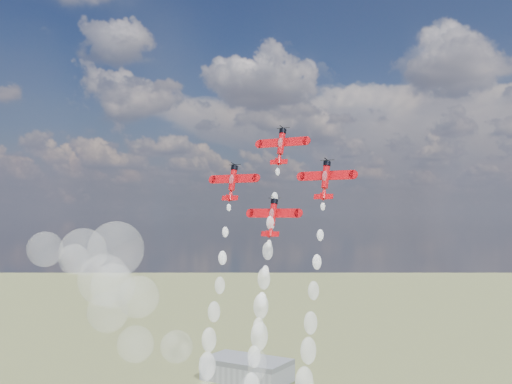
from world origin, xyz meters
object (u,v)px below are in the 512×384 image
at_px(hangar, 247,369).
at_px(plane_slot, 273,216).
at_px(plane_left, 232,182).
at_px(plane_right, 325,179).
at_px(plane_lead, 281,145).

height_order(hangar, plane_slot, plane_slot).
bearing_deg(hangar, plane_left, -59.25).
bearing_deg(plane_right, plane_lead, 170.45).
relative_size(plane_left, plane_slot, 1.00).
bearing_deg(plane_right, plane_slot, -170.45).
height_order(plane_lead, plane_right, plane_lead).
distance_m(hangar, plane_slot, 235.81).
relative_size(hangar, plane_left, 3.73).
height_order(plane_right, plane_slot, plane_right).
height_order(hangar, plane_left, plane_left).
height_order(plane_lead, plane_left, plane_lead).
xyz_separation_m(plane_left, plane_slot, (12.98, -2.18, -8.82)).
distance_m(plane_left, plane_right, 25.97).
height_order(plane_left, plane_slot, plane_left).
relative_size(plane_lead, plane_left, 1.00).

